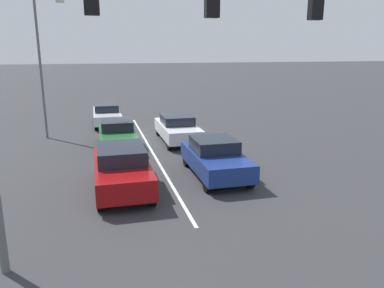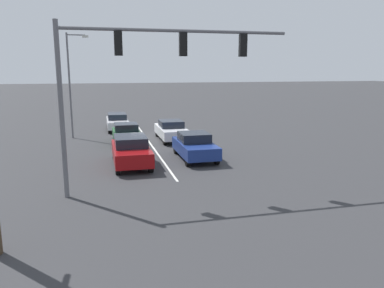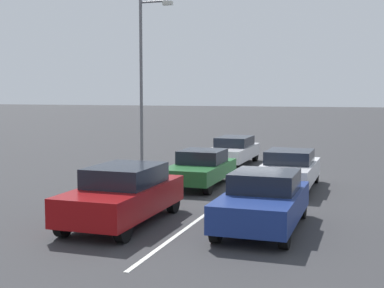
% 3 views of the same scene
% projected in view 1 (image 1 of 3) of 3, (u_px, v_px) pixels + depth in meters
% --- Properties ---
extents(ground_plane, '(240.00, 240.00, 0.00)m').
position_uv_depth(ground_plane, '(145.00, 139.00, 21.83)').
color(ground_plane, '#333335').
extents(lane_stripe_left_divider, '(0.12, 17.64, 0.01)m').
position_uv_depth(lane_stripe_left_divider, '(152.00, 151.00, 19.18)').
color(lane_stripe_left_divider, silver).
rests_on(lane_stripe_left_divider, ground_plane).
extents(car_navy_leftlane_front, '(1.92, 4.34, 1.53)m').
position_uv_depth(car_navy_leftlane_front, '(215.00, 158.00, 15.26)').
color(car_navy_leftlane_front, navy).
rests_on(car_navy_leftlane_front, ground_plane).
extents(car_maroon_midlane_front, '(1.94, 4.60, 1.61)m').
position_uv_depth(car_maroon_midlane_front, '(122.00, 168.00, 13.75)').
color(car_maroon_midlane_front, maroon).
rests_on(car_maroon_midlane_front, ground_plane).
extents(car_darkgreen_midlane_second, '(1.84, 4.25, 1.40)m').
position_uv_depth(car_darkgreen_midlane_second, '(117.00, 134.00, 19.79)').
color(car_darkgreen_midlane_second, '#1E5928').
rests_on(car_darkgreen_midlane_second, ground_plane).
extents(car_white_leftlane_second, '(1.88, 4.61, 1.47)m').
position_uv_depth(car_white_leftlane_second, '(177.00, 128.00, 21.03)').
color(car_white_leftlane_second, silver).
rests_on(car_white_leftlane_second, ground_plane).
extents(car_silver_midlane_third, '(1.77, 4.79, 1.41)m').
position_uv_depth(car_silver_midlane_third, '(107.00, 114.00, 25.76)').
color(car_silver_midlane_third, silver).
rests_on(car_silver_midlane_third, ground_plane).
extents(traffic_signal_gantry, '(9.67, 0.37, 7.11)m').
position_uv_depth(traffic_signal_gantry, '(126.00, 36.00, 8.21)').
color(traffic_signal_gantry, slate).
rests_on(traffic_signal_gantry, ground_plane).
extents(street_lamp_right_shoulder, '(1.62, 0.24, 7.87)m').
position_uv_depth(street_lamp_right_shoulder, '(43.00, 60.00, 20.91)').
color(street_lamp_right_shoulder, slate).
rests_on(street_lamp_right_shoulder, ground_plane).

